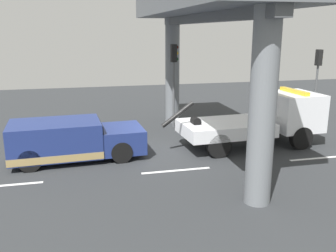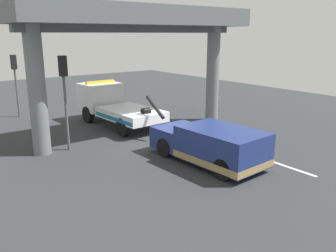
# 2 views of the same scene
# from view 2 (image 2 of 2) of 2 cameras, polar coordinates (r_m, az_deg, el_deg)

# --- Properties ---
(ground_plane) EXTENTS (60.00, 40.00, 0.10)m
(ground_plane) POSITION_cam_2_polar(r_m,az_deg,el_deg) (17.80, -1.48, -2.70)
(ground_plane) COLOR #2D3033
(lane_stripe_west) EXTENTS (2.60, 0.16, 0.01)m
(lane_stripe_west) POSITION_cam_2_polar(r_m,az_deg,el_deg) (15.31, 18.82, -6.27)
(lane_stripe_west) COLOR silver
(lane_stripe_west) RESTS_ON ground
(lane_stripe_mid) EXTENTS (2.60, 0.16, 0.01)m
(lane_stripe_mid) POSITION_cam_2_polar(r_m,az_deg,el_deg) (19.09, 3.92, -1.35)
(lane_stripe_mid) COLOR silver
(lane_stripe_mid) RESTS_ON ground
(lane_stripe_east) EXTENTS (2.60, 0.16, 0.01)m
(lane_stripe_east) POSITION_cam_2_polar(r_m,az_deg,el_deg) (23.80, -5.54, 1.86)
(lane_stripe_east) COLOR silver
(lane_stripe_east) RESTS_ON ground
(tow_truck_white) EXTENTS (7.31, 2.71, 2.46)m
(tow_truck_white) POSITION_cam_2_polar(r_m,az_deg,el_deg) (21.36, -8.94, 3.55)
(tow_truck_white) COLOR white
(tow_truck_white) RESTS_ON ground
(towed_van_green) EXTENTS (5.31, 2.46, 1.58)m
(towed_van_green) POSITION_cam_2_polar(r_m,az_deg,el_deg) (14.79, 7.03, -3.11)
(towed_van_green) COLOR navy
(towed_van_green) RESTS_ON ground
(overpass_structure) EXTENTS (3.60, 12.56, 6.62)m
(overpass_structure) POSITION_cam_2_polar(r_m,az_deg,el_deg) (18.41, -4.82, 15.95)
(overpass_structure) COLOR slate
(overpass_structure) RESTS_ON ground
(traffic_light_near) EXTENTS (0.39, 0.32, 4.35)m
(traffic_light_near) POSITION_cam_2_polar(r_m,az_deg,el_deg) (16.53, -16.53, 6.79)
(traffic_light_near) COLOR #515456
(traffic_light_near) RESTS_ON ground
(traffic_light_far) EXTENTS (0.39, 0.32, 4.00)m
(traffic_light_far) POSITION_cam_2_polar(r_m,az_deg,el_deg) (24.65, -23.61, 8.03)
(traffic_light_far) COLOR #515456
(traffic_light_far) RESTS_ON ground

